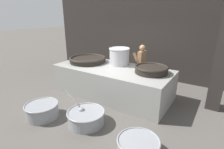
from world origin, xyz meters
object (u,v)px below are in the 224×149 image
cook (141,64)px  prep_bowl_meat (42,110)px  prep_bowl_extra (138,146)px  stock_pot (119,56)px  giant_wok_far (151,69)px  prep_bowl_vegetables (86,117)px  giant_wok_near (88,59)px

cook → prep_bowl_meat: 3.73m
cook → prep_bowl_extra: 3.63m
stock_pot → giant_wok_far: bearing=-12.0°
prep_bowl_extra → stock_pot: bearing=128.0°
cook → prep_bowl_vegetables: size_ratio=1.28×
cook → prep_bowl_vegetables: (-0.09, -3.04, -0.66)m
prep_bowl_vegetables → cook: bearing=88.4°
giant_wok_far → cook: cook is taller
prep_bowl_extra → giant_wok_far: bearing=106.6°
giant_wok_far → prep_bowl_vegetables: giant_wok_far is taller
giant_wok_near → giant_wok_far: size_ratio=1.34×
giant_wok_far → prep_bowl_meat: 3.25m
prep_bowl_vegetables → prep_bowl_meat: bearing=-160.6°
prep_bowl_extra → giant_wok_near: bearing=145.4°
giant_wok_far → prep_bowl_extra: bearing=-73.4°
giant_wok_near → prep_bowl_meat: giant_wok_near is taller
stock_pot → cook: bearing=59.4°
giant_wok_near → prep_bowl_meat: (0.35, -2.29, -0.85)m
giant_wok_far → stock_pot: 1.31m
prep_bowl_vegetables → prep_bowl_extra: bearing=-8.3°
stock_pot → cook: (0.48, 0.81, -0.40)m
prep_bowl_vegetables → giant_wok_far: bearing=65.9°
giant_wok_near → cook: size_ratio=0.84×
cook → prep_bowl_vegetables: bearing=88.5°
giant_wok_far → stock_pot: (-1.27, 0.27, 0.19)m
giant_wok_near → prep_bowl_meat: size_ratio=1.52×
giant_wok_far → giant_wok_near: bearing=-178.0°
giant_wok_far → prep_bowl_vegetables: 2.32m
stock_pot → prep_bowl_extra: 3.29m
prep_bowl_meat → prep_bowl_extra: prep_bowl_meat is taller
giant_wok_far → prep_bowl_vegetables: (-0.88, -1.96, -0.88)m
stock_pot → prep_bowl_vegetables: 2.50m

